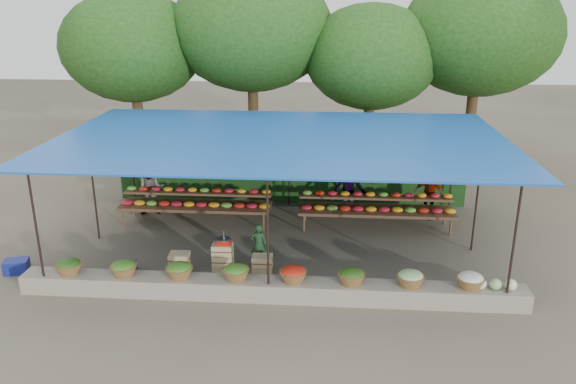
# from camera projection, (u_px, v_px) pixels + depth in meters

# --- Properties ---
(ground) EXTENTS (60.00, 60.00, 0.00)m
(ground) POSITION_uv_depth(u_px,v_px,m) (281.00, 244.00, 14.42)
(ground) COLOR brown
(ground) RESTS_ON ground
(stone_curb) EXTENTS (10.60, 0.55, 0.40)m
(stone_curb) POSITION_uv_depth(u_px,v_px,m) (269.00, 289.00, 11.77)
(stone_curb) COLOR #726C5B
(stone_curb) RESTS_ON ground
(stall_canopy) EXTENTS (10.80, 6.60, 2.82)m
(stall_canopy) POSITION_uv_depth(u_px,v_px,m) (281.00, 142.00, 13.61)
(stall_canopy) COLOR black
(stall_canopy) RESTS_ON ground
(produce_baskets) EXTENTS (8.98, 0.58, 0.34)m
(produce_baskets) POSITION_uv_depth(u_px,v_px,m) (264.00, 274.00, 11.65)
(produce_baskets) COLOR brown
(produce_baskets) RESTS_ON stone_curb
(netting_backdrop) EXTENTS (10.60, 0.06, 2.50)m
(netting_backdrop) POSITION_uv_depth(u_px,v_px,m) (290.00, 164.00, 16.99)
(netting_backdrop) COLOR #1D4719
(netting_backdrop) RESTS_ON ground
(tree_row) EXTENTS (16.51, 5.50, 7.12)m
(tree_row) POSITION_uv_depth(u_px,v_px,m) (311.00, 39.00, 18.60)
(tree_row) COLOR #342112
(tree_row) RESTS_ON ground
(fruit_table_left) EXTENTS (4.21, 0.95, 0.93)m
(fruit_table_left) POSITION_uv_depth(u_px,v_px,m) (196.00, 202.00, 15.68)
(fruit_table_left) COLOR #442C1B
(fruit_table_left) RESTS_ON ground
(fruit_table_right) EXTENTS (4.21, 0.95, 0.93)m
(fruit_table_right) POSITION_uv_depth(u_px,v_px,m) (376.00, 206.00, 15.32)
(fruit_table_right) COLOR #442C1B
(fruit_table_right) RESTS_ON ground
(crate_counter) EXTENTS (2.36, 0.35, 0.77)m
(crate_counter) POSITION_uv_depth(u_px,v_px,m) (222.00, 263.00, 12.71)
(crate_counter) COLOR #9E895A
(crate_counter) RESTS_ON ground
(weighing_scale) EXTENTS (0.30, 0.30, 0.32)m
(weighing_scale) POSITION_uv_depth(u_px,v_px,m) (224.00, 241.00, 12.53)
(weighing_scale) COLOR red
(weighing_scale) RESTS_ON crate_counter
(vendor_seated) EXTENTS (0.39, 0.26, 1.06)m
(vendor_seated) POSITION_uv_depth(u_px,v_px,m) (259.00, 245.00, 13.08)
(vendor_seated) COLOR #19381E
(vendor_seated) RESTS_ON ground
(customer_left) EXTENTS (0.86, 0.75, 1.52)m
(customer_left) POSITION_uv_depth(u_px,v_px,m) (151.00, 190.00, 16.19)
(customer_left) COLOR slate
(customer_left) RESTS_ON ground
(customer_mid) EXTENTS (1.20, 0.87, 1.66)m
(customer_mid) POSITION_uv_depth(u_px,v_px,m) (349.00, 189.00, 16.06)
(customer_mid) COLOR slate
(customer_mid) RESTS_ON ground
(customer_right) EXTENTS (0.94, 0.71, 1.48)m
(customer_right) POSITION_uv_depth(u_px,v_px,m) (429.00, 194.00, 15.91)
(customer_right) COLOR slate
(customer_right) RESTS_ON ground
(blue_crate_front) EXTENTS (0.51, 0.41, 0.27)m
(blue_crate_front) POSITION_uv_depth(u_px,v_px,m) (127.00, 268.00, 12.82)
(blue_crate_front) COLOR navy
(blue_crate_front) RESTS_ON ground
(blue_crate_back) EXTENTS (0.61, 0.51, 0.32)m
(blue_crate_back) POSITION_uv_depth(u_px,v_px,m) (17.00, 266.00, 12.87)
(blue_crate_back) COLOR navy
(blue_crate_back) RESTS_ON ground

